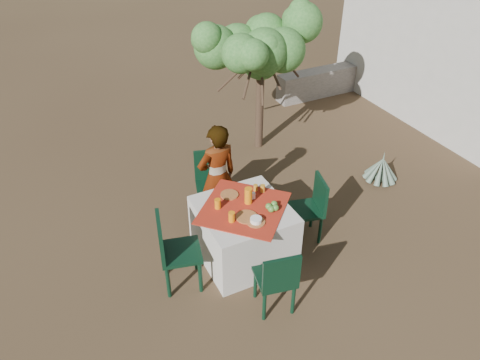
% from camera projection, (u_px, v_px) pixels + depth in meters
% --- Properties ---
extents(ground, '(160.00, 160.00, 0.00)m').
position_uv_depth(ground, '(259.00, 241.00, 6.09)').
color(ground, '#3D2C1C').
rests_on(ground, ground).
extents(table, '(1.30, 1.30, 0.76)m').
position_uv_depth(table, '(243.00, 232.00, 5.65)').
color(table, beige).
rests_on(table, ground).
extents(chair_far, '(0.53, 0.53, 0.92)m').
position_uv_depth(chair_far, '(211.00, 180.00, 6.32)').
color(chair_far, black).
rests_on(chair_far, ground).
extents(chair_near, '(0.47, 0.47, 0.87)m').
position_uv_depth(chair_near, '(277.00, 279.00, 4.90)').
color(chair_near, black).
rests_on(chair_near, ground).
extents(chair_left, '(0.54, 0.54, 0.97)m').
position_uv_depth(chair_left, '(173.00, 249.00, 5.18)').
color(chair_left, black).
rests_on(chair_left, ground).
extents(chair_right, '(0.50, 0.50, 0.88)m').
position_uv_depth(chair_right, '(311.00, 206.00, 5.90)').
color(chair_right, black).
rests_on(chair_right, ground).
extents(person, '(0.57, 0.40, 1.48)m').
position_uv_depth(person, '(217.00, 177.00, 5.98)').
color(person, '#8C6651').
rests_on(person, ground).
extents(shrub_tree, '(1.75, 1.71, 2.05)m').
position_uv_depth(shrub_tree, '(263.00, 52.00, 7.21)').
color(shrub_tree, '#453222').
rests_on(shrub_tree, ground).
extents(agave, '(0.53, 0.51, 0.55)m').
position_uv_depth(agave, '(381.00, 169.00, 7.13)').
color(agave, slate).
rests_on(agave, ground).
extents(stone_wall, '(2.60, 0.35, 0.55)m').
position_uv_depth(stone_wall, '(335.00, 79.00, 9.73)').
color(stone_wall, gray).
rests_on(stone_wall, ground).
extents(plate_far, '(0.22, 0.22, 0.01)m').
position_uv_depth(plate_far, '(229.00, 195.00, 5.62)').
color(plate_far, brown).
rests_on(plate_far, table).
extents(plate_near, '(0.25, 0.25, 0.01)m').
position_uv_depth(plate_near, '(247.00, 217.00, 5.28)').
color(plate_near, brown).
rests_on(plate_near, table).
extents(glass_far, '(0.08, 0.08, 0.12)m').
position_uv_depth(glass_far, '(218.00, 204.00, 5.39)').
color(glass_far, orange).
rests_on(glass_far, table).
extents(glass_near, '(0.07, 0.07, 0.12)m').
position_uv_depth(glass_near, '(232.00, 217.00, 5.20)').
color(glass_near, orange).
rests_on(glass_near, table).
extents(juice_pitcher, '(0.09, 0.09, 0.20)m').
position_uv_depth(juice_pitcher, '(248.00, 196.00, 5.45)').
color(juice_pitcher, orange).
rests_on(juice_pitcher, table).
extents(bowl_plate, '(0.21, 0.21, 0.01)m').
position_uv_depth(bowl_plate, '(256.00, 222.00, 5.21)').
color(bowl_plate, brown).
rests_on(bowl_plate, table).
extents(white_bowl, '(0.13, 0.13, 0.05)m').
position_uv_depth(white_bowl, '(256.00, 220.00, 5.19)').
color(white_bowl, white).
rests_on(white_bowl, bowl_plate).
extents(jar_left, '(0.06, 0.06, 0.09)m').
position_uv_depth(jar_left, '(263.00, 188.00, 5.66)').
color(jar_left, '#C68623').
rests_on(jar_left, table).
extents(jar_right, '(0.05, 0.05, 0.08)m').
position_uv_depth(jar_right, '(256.00, 188.00, 5.69)').
color(jar_right, '#C68623').
rests_on(jar_right, table).
extents(napkin_holder, '(0.08, 0.05, 0.09)m').
position_uv_depth(napkin_holder, '(252.00, 196.00, 5.55)').
color(napkin_holder, white).
rests_on(napkin_holder, table).
extents(fruit_cluster, '(0.16, 0.15, 0.08)m').
position_uv_depth(fruit_cluster, '(272.00, 207.00, 5.38)').
color(fruit_cluster, '#4D8731').
rests_on(fruit_cluster, table).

